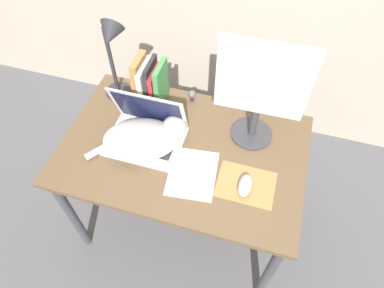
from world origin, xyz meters
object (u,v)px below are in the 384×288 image
book_row (150,83)px  desk_lamp (112,48)px  external_monitor (261,90)px  webcam (192,95)px  laptop (146,132)px  cat (145,138)px  computer_mouse (245,185)px  notepad (192,173)px

book_row → desk_lamp: (-0.15, -0.03, 0.20)m
external_monitor → webcam: bearing=157.9°
external_monitor → desk_lamp: external_monitor is taller
laptop → cat: laptop is taller
desk_lamp → webcam: (0.36, 0.08, -0.27)m
laptop → external_monitor: external_monitor is taller
external_monitor → computer_mouse: (0.03, -0.30, -0.27)m
laptop → computer_mouse: bearing=-15.2°
external_monitor → book_row: (-0.54, 0.09, -0.18)m
cat → book_row: (-0.08, 0.29, 0.06)m
computer_mouse → cat: bearing=168.9°
computer_mouse → desk_lamp: 0.86m
external_monitor → notepad: size_ratio=1.91×
laptop → book_row: size_ratio=1.37×
book_row → notepad: (0.33, -0.38, -0.11)m
computer_mouse → desk_lamp: size_ratio=0.25×
desk_lamp → notepad: 0.68m
cat → book_row: size_ratio=1.68×
laptop → notepad: laptop is taller
notepad → laptop: bearing=153.7°
desk_lamp → notepad: (0.49, -0.35, -0.31)m
cat → external_monitor: external_monitor is taller
external_monitor → book_row: external_monitor is taller
laptop → webcam: (0.13, 0.30, -0.01)m
computer_mouse → book_row: size_ratio=0.45×
laptop → cat: (0.01, -0.04, 0.01)m
external_monitor → webcam: (-0.34, 0.14, -0.25)m
book_row → external_monitor: bearing=-8.9°
desk_lamp → webcam: size_ratio=6.97×
computer_mouse → notepad: size_ratio=0.42×
laptop → webcam: bearing=66.5°
cat → laptop: bearing=103.6°
book_row → webcam: bearing=14.2°
external_monitor → cat: bearing=-156.0°
webcam → external_monitor: bearing=-22.1°
desk_lamp → book_row: bearing=10.9°
computer_mouse → webcam: 0.57m
external_monitor → webcam: external_monitor is taller
book_row → laptop: bearing=-73.9°
laptop → desk_lamp: size_ratio=0.76×
cat → webcam: size_ratio=6.45×
laptop → notepad: (0.26, -0.13, -0.05)m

